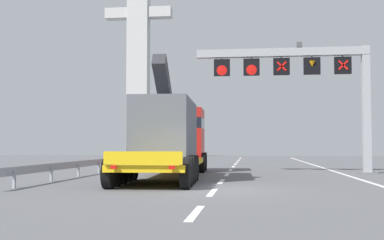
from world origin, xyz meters
name	(u,v)px	position (x,y,z in m)	size (l,w,h in m)	color
ground	(211,189)	(0.00, 0.00, 0.00)	(112.00, 112.00, 0.00)	#5B5B60
lane_markings	(233,167)	(0.13, 18.14, 0.01)	(0.20, 50.88, 0.01)	silver
edge_line_right	(336,172)	(6.20, 12.00, 0.01)	(0.20, 63.00, 0.01)	silver
overhead_lane_gantry	(306,73)	(4.39, 10.31, 5.50)	(9.66, 0.90, 7.21)	#9EA0A5
heavy_haul_truck_yellow	(172,136)	(-2.53, 7.18, 1.99)	(3.50, 14.14, 5.30)	yellow
guardrail_left	(121,160)	(-7.07, 14.29, 0.56)	(0.13, 32.57, 0.76)	#999EA3
bridge_pylon_distant	(138,38)	(-13.59, 46.87, 15.99)	(9.00, 2.00, 31.20)	#B7B7B2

